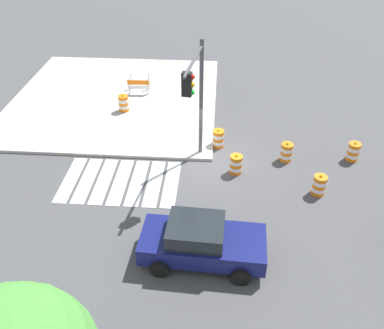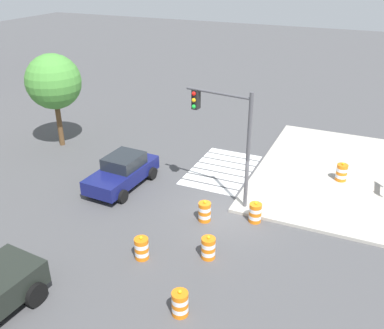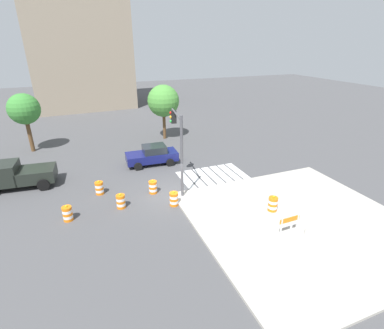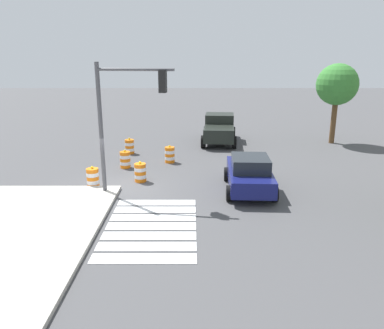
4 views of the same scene
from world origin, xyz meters
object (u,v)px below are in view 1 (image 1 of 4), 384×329
Objects in this scene: traffic_barrel_crosswalk_end at (353,152)px; traffic_barrel_median_near at (319,185)px; traffic_barrel_far_curb at (218,139)px; traffic_barrel_near_corner at (236,164)px; traffic_barrel_on_sidewalk at (124,103)px; construction_barricade at (139,84)px; traffic_light_pole at (196,90)px; sports_car at (201,241)px; traffic_barrel_median_far at (286,152)px.

traffic_barrel_crosswalk_end is 3.33m from traffic_barrel_median_near.
traffic_barrel_crosswalk_end is 6.38m from traffic_barrel_far_curb.
traffic_barrel_on_sidewalk is (6.18, -5.15, 0.15)m from traffic_barrel_near_corner.
construction_barricade is at bearing -28.19° from traffic_barrel_crosswalk_end.
traffic_light_pole is at bearing 118.43° from construction_barricade.
traffic_light_pole is at bearing -84.37° from sports_car.
traffic_barrel_far_curb is (-0.47, -7.17, -0.36)m from sports_car.
traffic_barrel_far_curb is at bearing -37.74° from traffic_barrel_median_near.
traffic_barrel_crosswalk_end is 12.74m from construction_barricade.
traffic_barrel_far_curb is 4.05m from traffic_light_pole.
traffic_barrel_near_corner is at bearing 111.78° from traffic_barrel_far_curb.
traffic_barrel_far_curb is at bearing 132.53° from construction_barricade.
traffic_barrel_near_corner and traffic_barrel_far_curb have the same top height.
sports_car is 4.30× the size of traffic_barrel_near_corner.
traffic_barrel_near_corner is at bearing 140.18° from traffic_barrel_on_sidewalk.
traffic_barrel_median_near and traffic_barrel_median_far have the same top height.
construction_barricade is (8.10, -6.28, 0.27)m from traffic_barrel_median_far.
traffic_barrel_on_sidewalk is 0.19× the size of traffic_light_pole.
traffic_barrel_crosswalk_end is 0.78× the size of construction_barricade.
traffic_barrel_median_near is 12.61m from construction_barricade.
traffic_light_pole is (7.33, 1.17, 3.46)m from traffic_barrel_crosswalk_end.
traffic_barrel_far_curb is at bearing -118.03° from traffic_light_pole.
traffic_barrel_near_corner is at bearing 25.59° from traffic_barrel_median_far.
traffic_barrel_median_far is 5.52m from traffic_light_pole.
traffic_barrel_on_sidewalk is (9.64, -6.39, 0.15)m from traffic_barrel_median_near.
traffic_light_pole is (0.99, 1.86, 3.46)m from traffic_barrel_far_curb.
traffic_barrel_far_curb is (6.34, -0.69, 0.00)m from traffic_barrel_crosswalk_end.
sports_car reaches higher than traffic_barrel_crosswalk_end.
traffic_barrel_near_corner and traffic_barrel_median_near have the same top height.
sports_car is 11.34m from traffic_barrel_on_sidewalk.
traffic_barrel_far_curb is at bearing -6.23° from traffic_barrel_crosswalk_end.
traffic_barrel_crosswalk_end is 1.00× the size of traffic_barrel_on_sidewalk.
traffic_barrel_crosswalk_end is at bearing -165.75° from traffic_barrel_near_corner.
construction_barricade reaches higher than traffic_barrel_median_far.
traffic_barrel_near_corner is 2.25m from traffic_barrel_far_curb.
traffic_barrel_near_corner is 1.00× the size of traffic_barrel_median_near.
traffic_barrel_far_curb is 6.16m from traffic_barrel_on_sidewalk.
sports_car reaches higher than traffic_barrel_on_sidewalk.
traffic_barrel_median_far is 1.00× the size of traffic_barrel_far_curb.
traffic_barrel_median_far is (-2.38, -1.14, 0.00)m from traffic_barrel_near_corner.
traffic_barrel_on_sidewalk is (8.56, -4.02, 0.15)m from traffic_barrel_median_far.
construction_barricade is at bearing -43.30° from traffic_barrel_median_near.
traffic_barrel_median_far is at bearing -167.77° from traffic_light_pole.
traffic_barrel_near_corner is 0.78× the size of construction_barricade.
traffic_barrel_near_corner is 8.05m from traffic_barrel_on_sidewalk.
construction_barricade reaches higher than traffic_barrel_far_curb.
traffic_barrel_median_near is 6.48m from traffic_light_pole.
traffic_barrel_median_near is at bearing 146.47° from traffic_barrel_on_sidewalk.
traffic_barrel_median_near is at bearing 142.26° from traffic_barrel_far_curb.
traffic_light_pole is at bearing 61.97° from traffic_barrel_far_curb.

